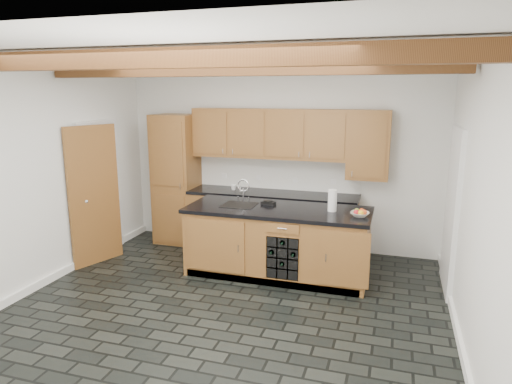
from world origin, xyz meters
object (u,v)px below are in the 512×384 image
(kitchen_scale, at_px, (268,203))
(fruit_bowl, at_px, (360,214))
(paper_towel, at_px, (332,201))
(island, at_px, (278,242))

(kitchen_scale, height_order, fruit_bowl, kitchen_scale)
(fruit_bowl, distance_m, paper_towel, 0.42)
(island, height_order, paper_towel, paper_towel)
(kitchen_scale, xyz_separation_m, paper_towel, (0.89, -0.09, 0.11))
(fruit_bowl, bearing_deg, paper_towel, 156.39)
(island, relative_size, kitchen_scale, 11.91)
(fruit_bowl, xyz_separation_m, paper_towel, (-0.37, 0.16, 0.11))
(paper_towel, bearing_deg, kitchen_scale, 174.10)
(fruit_bowl, height_order, paper_towel, paper_towel)
(kitchen_scale, xyz_separation_m, fruit_bowl, (1.26, -0.25, 0.00))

